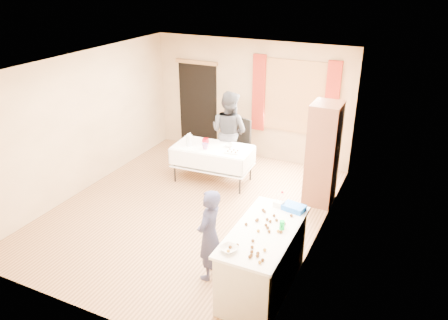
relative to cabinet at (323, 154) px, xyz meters
The scene contains 29 objects.
floor 2.56m from the cabinet, 146.87° to the right, with size 4.50×5.50×0.02m, color #9E7047.
ceiling 2.91m from the cabinet, 146.87° to the right, with size 4.50×5.50×0.02m, color white.
wall_back 2.50m from the cabinet, 143.71° to the left, with size 4.50×0.02×2.60m, color tan.
wall_front 4.53m from the cabinet, 116.12° to the right, with size 4.50×0.02×2.60m, color tan.
wall_left 4.46m from the cabinet, 163.01° to the right, with size 0.02×5.50×2.60m, color tan.
wall_right 1.37m from the cabinet, 78.25° to the right, with size 0.02×5.50×2.60m, color tan.
window_frame 1.82m from the cabinet, 124.86° to the left, with size 1.32×0.06×1.52m, color olive.
window_pane 1.81m from the cabinet, 125.14° to the left, with size 1.20×0.02×1.40m, color white.
curtain_left 2.31m from the cabinet, 142.23° to the left, with size 0.28×0.06×1.65m, color maroon.
curtain_right 1.50m from the cabinet, 98.71° to the left, with size 0.28×0.06×1.65m, color maroon.
doorway 3.59m from the cabinet, 156.49° to the left, with size 0.95×0.04×2.00m, color black.
door_lintel 3.74m from the cabinet, 156.93° to the left, with size 1.05×0.06×0.08m, color olive.
cabinet is the anchor object (origin of this frame).
counter 2.72m from the cabinet, 92.14° to the right, with size 0.77×1.62×0.91m.
party_table 2.20m from the cabinet, behind, with size 1.59×0.89×0.75m.
chair 2.24m from the cabinet, 158.17° to the left, with size 0.57×0.57×1.04m.
girl 2.90m from the cabinet, 107.11° to the right, with size 0.33×0.49×1.34m, color #232344.
woman 2.14m from the cabinet, 165.84° to the left, with size 0.94×0.80×1.71m, color black.
soda_can 2.56m from the cabinet, 87.85° to the right, with size 0.07×0.07×0.12m, color #03952B.
mixing_bowl 3.29m from the cabinet, 95.66° to the right, with size 0.27×0.27×0.05m, color white.
foam_block 2.04m from the cabinet, 93.39° to the right, with size 0.15×0.10×0.08m, color white.
blue_basket 2.04m from the cabinet, 87.41° to the right, with size 0.30×0.20×0.08m, color blue.
pitcher 2.59m from the cabinet, behind, with size 0.11×0.11×0.22m, color silver.
cup_red 2.33m from the cabinet, behind, with size 0.15×0.15×0.11m, color #B50514.
cup_rainbow 2.23m from the cabinet, behind, with size 0.16×0.16×0.12m, color red.
small_bowl 1.85m from the cabinet, behind, with size 0.19×0.19×0.05m, color white.
pastry_tray 1.68m from the cabinet, behind, with size 0.28×0.20×0.02m, color white.
bottle 2.70m from the cabinet, behind, with size 0.09×0.09×0.16m, color white.
cake_balls 2.81m from the cabinet, 91.79° to the right, with size 0.51×1.17×0.04m.
Camera 1 is at (3.45, -5.86, 4.00)m, focal length 35.00 mm.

